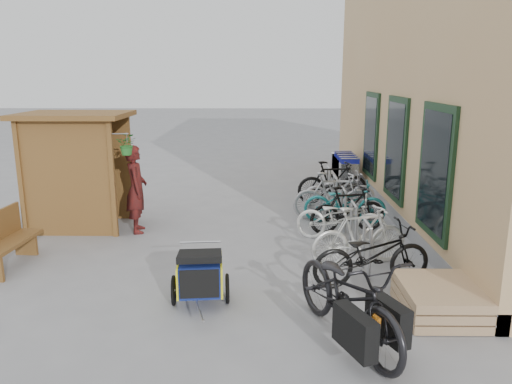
{
  "coord_description": "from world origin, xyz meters",
  "views": [
    {
      "loc": [
        0.62,
        -7.6,
        3.16
      ],
      "look_at": [
        0.5,
        1.5,
        1.0
      ],
      "focal_mm": 35.0,
      "sensor_mm": 36.0,
      "label": 1
    }
  ],
  "objects_px": {
    "bench": "(3,240)",
    "bike_4": "(345,202)",
    "child_trailer": "(200,273)",
    "bike_6": "(339,191)",
    "shopping_carts": "(344,166)",
    "kiosk": "(73,154)",
    "bike_0": "(372,255)",
    "bike_3": "(348,210)",
    "pallet_stack": "(439,300)",
    "bike_2": "(341,218)",
    "bike_1": "(360,236)",
    "bike_5": "(333,196)",
    "bike_7": "(333,182)",
    "cargo_bike": "(349,297)",
    "person_kiosk": "(136,189)"
  },
  "relations": [
    {
      "from": "bike_2",
      "to": "bike_4",
      "type": "height_order",
      "value": "bike_4"
    },
    {
      "from": "bike_3",
      "to": "bike_7",
      "type": "xyz_separation_m",
      "value": [
        0.02,
        2.41,
        0.05
      ]
    },
    {
      "from": "shopping_carts",
      "to": "bike_6",
      "type": "xyz_separation_m",
      "value": [
        -0.55,
        -2.78,
        -0.1
      ]
    },
    {
      "from": "bike_0",
      "to": "bike_2",
      "type": "relative_size",
      "value": 1.09
    },
    {
      "from": "kiosk",
      "to": "bike_6",
      "type": "bearing_deg",
      "value": 14.77
    },
    {
      "from": "bench",
      "to": "bike_4",
      "type": "height_order",
      "value": "bench"
    },
    {
      "from": "pallet_stack",
      "to": "bike_4",
      "type": "relative_size",
      "value": 0.68
    },
    {
      "from": "pallet_stack",
      "to": "bike_5",
      "type": "bearing_deg",
      "value": 100.22
    },
    {
      "from": "bike_4",
      "to": "bike_6",
      "type": "height_order",
      "value": "bike_4"
    },
    {
      "from": "cargo_bike",
      "to": "bike_6",
      "type": "xyz_separation_m",
      "value": [
        0.8,
        6.1,
        -0.13
      ]
    },
    {
      "from": "bike_0",
      "to": "bike_6",
      "type": "xyz_separation_m",
      "value": [
        0.17,
        4.43,
        -0.04
      ]
    },
    {
      "from": "child_trailer",
      "to": "shopping_carts",
      "type": "bearing_deg",
      "value": 61.97
    },
    {
      "from": "bike_3",
      "to": "bike_2",
      "type": "bearing_deg",
      "value": 141.17
    },
    {
      "from": "bike_3",
      "to": "bike_5",
      "type": "relative_size",
      "value": 0.91
    },
    {
      "from": "bike_0",
      "to": "bike_5",
      "type": "distance_m",
      "value": 3.55
    },
    {
      "from": "bike_1",
      "to": "bike_7",
      "type": "bearing_deg",
      "value": -17.45
    },
    {
      "from": "kiosk",
      "to": "bike_0",
      "type": "distance_m",
      "value": 6.37
    },
    {
      "from": "bike_3",
      "to": "bike_6",
      "type": "distance_m",
      "value": 1.84
    },
    {
      "from": "pallet_stack",
      "to": "person_kiosk",
      "type": "relative_size",
      "value": 0.67
    },
    {
      "from": "shopping_carts",
      "to": "bike_6",
      "type": "height_order",
      "value": "shopping_carts"
    },
    {
      "from": "pallet_stack",
      "to": "bike_6",
      "type": "height_order",
      "value": "bike_6"
    },
    {
      "from": "person_kiosk",
      "to": "bike_3",
      "type": "height_order",
      "value": "person_kiosk"
    },
    {
      "from": "cargo_bike",
      "to": "bike_7",
      "type": "height_order",
      "value": "cargo_bike"
    },
    {
      "from": "bike_1",
      "to": "kiosk",
      "type": "bearing_deg",
      "value": 53.38
    },
    {
      "from": "bike_4",
      "to": "bike_5",
      "type": "bearing_deg",
      "value": 47.02
    },
    {
      "from": "bike_3",
      "to": "bike_6",
      "type": "bearing_deg",
      "value": -17.04
    },
    {
      "from": "child_trailer",
      "to": "bike_4",
      "type": "distance_m",
      "value": 4.75
    },
    {
      "from": "kiosk",
      "to": "bike_3",
      "type": "height_order",
      "value": "kiosk"
    },
    {
      "from": "bike_2",
      "to": "cargo_bike",
      "type": "bearing_deg",
      "value": -174.97
    },
    {
      "from": "pallet_stack",
      "to": "bench",
      "type": "relative_size",
      "value": 0.79
    },
    {
      "from": "child_trailer",
      "to": "bike_4",
      "type": "relative_size",
      "value": 0.79
    },
    {
      "from": "bench",
      "to": "bike_3",
      "type": "height_order",
      "value": "bike_3"
    },
    {
      "from": "bike_2",
      "to": "bike_6",
      "type": "distance_m",
      "value": 2.33
    },
    {
      "from": "bike_3",
      "to": "bike_4",
      "type": "relative_size",
      "value": 0.93
    },
    {
      "from": "bike_1",
      "to": "bike_5",
      "type": "relative_size",
      "value": 0.96
    },
    {
      "from": "child_trailer",
      "to": "bike_1",
      "type": "distance_m",
      "value": 2.89
    },
    {
      "from": "child_trailer",
      "to": "bike_0",
      "type": "xyz_separation_m",
      "value": [
        2.53,
        0.64,
        0.05
      ]
    },
    {
      "from": "bike_3",
      "to": "bike_6",
      "type": "xyz_separation_m",
      "value": [
        0.09,
        1.84,
        -0.04
      ]
    },
    {
      "from": "bench",
      "to": "child_trailer",
      "type": "bearing_deg",
      "value": -16.78
    },
    {
      "from": "kiosk",
      "to": "bench",
      "type": "xyz_separation_m",
      "value": [
        -0.4,
        -2.28,
        -1.07
      ]
    },
    {
      "from": "bike_2",
      "to": "bike_3",
      "type": "xyz_separation_m",
      "value": [
        0.22,
        0.47,
        0.04
      ]
    },
    {
      "from": "bench",
      "to": "bike_1",
      "type": "height_order",
      "value": "bike_1"
    },
    {
      "from": "pallet_stack",
      "to": "shopping_carts",
      "type": "xyz_separation_m",
      "value": [
        -0.0,
        8.17,
        0.34
      ]
    },
    {
      "from": "bench",
      "to": "bike_5",
      "type": "bearing_deg",
      "value": 30.07
    },
    {
      "from": "bike_5",
      "to": "kiosk",
      "type": "bearing_deg",
      "value": 95.23
    },
    {
      "from": "bike_3",
      "to": "bike_7",
      "type": "bearing_deg",
      "value": -14.54
    },
    {
      "from": "shopping_carts",
      "to": "bike_7",
      "type": "height_order",
      "value": "bike_7"
    },
    {
      "from": "bench",
      "to": "bike_6",
      "type": "distance_m",
      "value": 7.2
    },
    {
      "from": "shopping_carts",
      "to": "bike_1",
      "type": "height_order",
      "value": "bike_1"
    },
    {
      "from": "bike_5",
      "to": "shopping_carts",
      "type": "bearing_deg",
      "value": -13.73
    }
  ]
}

